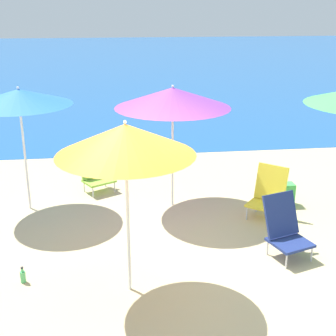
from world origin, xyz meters
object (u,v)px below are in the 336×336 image
(backpack_green, at_px, (286,194))
(seagull, at_px, (122,168))
(beach_chair_navy, at_px, (285,227))
(water_bottle, at_px, (23,276))
(beach_chair_yellow, at_px, (268,193))
(beach_umbrella_purple, at_px, (173,98))
(beach_umbrella_orange, at_px, (125,140))
(beach_umbrella_blue, at_px, (19,97))
(beach_chair_lime, at_px, (96,172))

(backpack_green, xyz_separation_m, seagull, (-2.75, 1.85, -0.05))
(beach_chair_navy, height_order, backpack_green, beach_chair_navy)
(water_bottle, xyz_separation_m, seagull, (1.35, 3.74, 0.06))
(beach_chair_yellow, bearing_deg, seagull, 176.26)
(beach_umbrella_purple, height_order, seagull, beach_umbrella_purple)
(beach_chair_yellow, relative_size, water_bottle, 3.93)
(beach_umbrella_orange, xyz_separation_m, beach_chair_navy, (2.14, 0.59, -1.48))
(beach_umbrella_blue, xyz_separation_m, beach_chair_yellow, (3.87, -0.80, -1.48))
(beach_chair_yellow, bearing_deg, beach_chair_navy, -56.77)
(beach_umbrella_purple, relative_size, backpack_green, 5.39)
(beach_umbrella_blue, height_order, beach_umbrella_orange, beach_umbrella_orange)
(backpack_green, bearing_deg, beach_umbrella_purple, 173.03)
(beach_umbrella_orange, distance_m, beach_umbrella_purple, 2.58)
(beach_chair_navy, bearing_deg, seagull, 102.84)
(beach_umbrella_purple, relative_size, seagull, 7.66)
(backpack_green, bearing_deg, seagull, 146.09)
(beach_chair_lime, bearing_deg, water_bottle, -134.83)
(beach_umbrella_blue, distance_m, backpack_green, 4.68)
(beach_umbrella_blue, height_order, backpack_green, beach_umbrella_blue)
(beach_umbrella_purple, bearing_deg, beach_chair_yellow, -24.21)
(beach_umbrella_orange, xyz_separation_m, beach_chair_yellow, (2.31, 1.78, -1.47))
(beach_umbrella_purple, height_order, beach_chair_lime, beach_umbrella_purple)
(beach_chair_navy, bearing_deg, water_bottle, 166.21)
(water_bottle, height_order, seagull, seagull)
(backpack_green, bearing_deg, beach_umbrella_blue, 174.95)
(beach_chair_navy, xyz_separation_m, backpack_green, (0.65, 1.62, -0.21))
(beach_chair_navy, bearing_deg, beach_chair_lime, 115.65)
(beach_chair_navy, bearing_deg, beach_umbrella_orange, 176.91)
(water_bottle, bearing_deg, beach_umbrella_orange, -13.27)
(beach_chair_navy, xyz_separation_m, seagull, (-2.10, 3.46, -0.26))
(beach_umbrella_blue, distance_m, beach_chair_navy, 4.46)
(beach_chair_yellow, height_order, beach_chair_lime, beach_chair_yellow)
(backpack_green, height_order, seagull, backpack_green)
(beach_chair_yellow, bearing_deg, beach_umbrella_purple, -162.96)
(beach_chair_yellow, relative_size, beach_chair_lime, 1.15)
(beach_umbrella_orange, height_order, backpack_green, beach_umbrella_orange)
(beach_umbrella_orange, xyz_separation_m, water_bottle, (-1.31, 0.31, -1.80))
(beach_chair_yellow, relative_size, backpack_green, 2.19)
(beach_umbrella_orange, bearing_deg, water_bottle, 166.73)
(beach_umbrella_orange, relative_size, beach_chair_yellow, 2.50)
(backpack_green, height_order, water_bottle, backpack_green)
(beach_umbrella_blue, bearing_deg, seagull, 42.53)
(beach_chair_navy, relative_size, seagull, 3.10)
(beach_chair_yellow, bearing_deg, backpack_green, 82.35)
(beach_umbrella_orange, relative_size, beach_umbrella_purple, 1.02)
(beach_umbrella_blue, distance_m, beach_chair_yellow, 4.22)
(beach_umbrella_purple, xyz_separation_m, beach_chair_lime, (-1.31, 0.83, -1.50))
(beach_chair_yellow, distance_m, beach_chair_navy, 1.21)
(beach_umbrella_blue, relative_size, beach_chair_lime, 2.84)
(beach_umbrella_orange, height_order, beach_umbrella_purple, beach_umbrella_orange)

